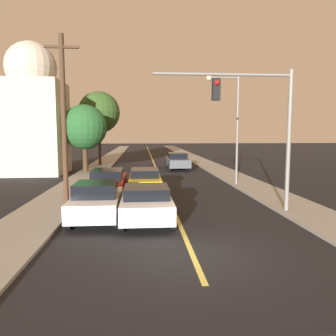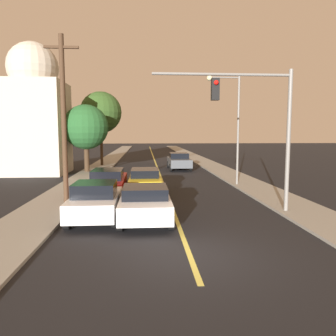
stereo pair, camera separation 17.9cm
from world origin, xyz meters
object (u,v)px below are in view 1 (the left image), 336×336
streetlamp_right (230,115)px  car_outer_lane_front (97,201)px  car_outer_lane_second (108,183)px  utility_pole_left (64,117)px  domed_building_left (33,112)px  traffic_signal_mast (257,114)px  car_near_lane_front (146,203)px  tree_left_far (99,112)px  car_near_lane_second (145,181)px  car_far_oncoming (178,161)px  tree_left_near (84,127)px

streetlamp_right → car_outer_lane_front: bearing=-133.1°
car_outer_lane_second → utility_pole_left: (-1.86, -1.59, 3.46)m
domed_building_left → car_outer_lane_front: bearing=-65.1°
utility_pole_left → car_outer_lane_front: bearing=-57.8°
traffic_signal_mast → utility_pole_left: (-8.57, 2.36, -0.04)m
car_near_lane_front → tree_left_far: bearing=101.5°
car_outer_lane_front → traffic_signal_mast: traffic_signal_mast is taller
traffic_signal_mast → utility_pole_left: bearing=164.6°
car_near_lane_second → car_outer_lane_second: (-1.98, -1.06, 0.04)m
car_far_oncoming → car_near_lane_front: bearing=79.9°
car_outer_lane_front → utility_pole_left: (-1.86, 2.96, 3.46)m
car_outer_lane_front → tree_left_near: 16.63m
car_outer_lane_second → domed_building_left: domed_building_left is taller
tree_left_near → car_near_lane_second: bearing=-63.9°
utility_pole_left → tree_left_far: bearing=92.1°
car_far_oncoming → tree_left_far: 9.92m
car_far_oncoming → utility_pole_left: utility_pole_left is taller
car_near_lane_second → domed_building_left: 14.45m
car_near_lane_second → car_outer_lane_front: size_ratio=1.18×
car_outer_lane_front → tree_left_far: (-2.56, 21.89, 4.82)m
car_near_lane_front → domed_building_left: domed_building_left is taller
streetlamp_right → tree_left_near: streetlamp_right is taller
car_near_lane_front → streetlamp_right: (5.59, 8.41, 3.94)m
tree_left_near → domed_building_left: 4.39m
tree_left_far → domed_building_left: bearing=-127.7°
traffic_signal_mast → streetlamp_right: size_ratio=0.86×
car_near_lane_front → utility_pole_left: 6.15m
car_near_lane_front → traffic_signal_mast: size_ratio=0.69×
car_near_lane_front → traffic_signal_mast: (4.72, 0.93, 3.55)m
tree_left_near → tree_left_far: (0.55, 5.87, 1.62)m
car_near_lane_second → traffic_signal_mast: (4.72, -5.01, 3.54)m
streetlamp_right → tree_left_far: (-10.13, 13.81, 0.92)m
utility_pole_left → domed_building_left: 13.92m
domed_building_left → car_far_oncoming: bearing=10.7°
car_near_lane_front → car_outer_lane_front: (-1.98, 0.32, 0.04)m
car_outer_lane_second → streetlamp_right: size_ratio=0.71×
traffic_signal_mast → utility_pole_left: 8.88m
car_near_lane_front → tree_left_near: (-5.09, 16.35, 3.23)m
car_outer_lane_second → traffic_signal_mast: bearing=-30.5°
car_near_lane_front → domed_building_left: 19.09m
car_near_lane_second → utility_pole_left: utility_pole_left is taller
streetlamp_right → utility_pole_left: 10.74m
streetlamp_right → tree_left_near: 13.33m
car_near_lane_front → utility_pole_left: size_ratio=0.52×
car_near_lane_second → car_far_oncoming: size_ratio=0.96×
utility_pole_left → tree_left_near: size_ratio=1.36×
car_near_lane_second → car_far_oncoming: 12.94m
car_near_lane_front → domed_building_left: (-9.29, 16.06, 4.47)m
car_near_lane_second → utility_pole_left: 5.83m
traffic_signal_mast → tree_left_near: 18.28m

